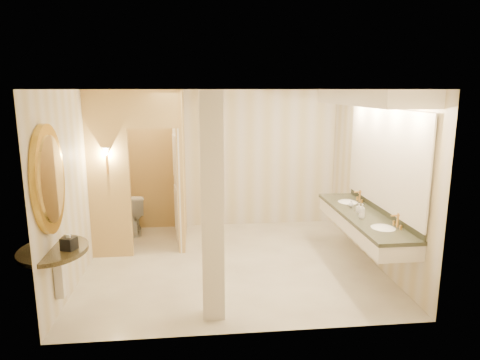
# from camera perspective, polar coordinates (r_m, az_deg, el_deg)

# --- Properties ---
(floor) EXTENTS (4.50, 4.50, 0.00)m
(floor) POSITION_cam_1_polar(r_m,az_deg,el_deg) (6.91, -1.05, -11.00)
(floor) COLOR white
(floor) RESTS_ON ground
(ceiling) EXTENTS (4.50, 4.50, 0.00)m
(ceiling) POSITION_cam_1_polar(r_m,az_deg,el_deg) (6.36, -1.14, 11.99)
(ceiling) COLOR white
(ceiling) RESTS_ON wall_back
(wall_back) EXTENTS (4.50, 0.02, 2.70)m
(wall_back) POSITION_cam_1_polar(r_m,az_deg,el_deg) (8.47, -2.26, 2.81)
(wall_back) COLOR beige
(wall_back) RESTS_ON floor
(wall_front) EXTENTS (4.50, 0.02, 2.70)m
(wall_front) POSITION_cam_1_polar(r_m,az_deg,el_deg) (4.58, 1.08, -5.17)
(wall_front) COLOR beige
(wall_front) RESTS_ON floor
(wall_left) EXTENTS (0.02, 4.00, 2.70)m
(wall_left) POSITION_cam_1_polar(r_m,az_deg,el_deg) (6.70, -20.63, -0.41)
(wall_left) COLOR beige
(wall_left) RESTS_ON floor
(wall_right) EXTENTS (0.02, 4.00, 2.70)m
(wall_right) POSITION_cam_1_polar(r_m,az_deg,el_deg) (7.06, 17.43, 0.41)
(wall_right) COLOR beige
(wall_right) RESTS_ON floor
(toilet_closet) EXTENTS (1.50, 1.55, 2.70)m
(toilet_closet) POSITION_cam_1_polar(r_m,az_deg,el_deg) (7.45, -10.29, 1.64)
(toilet_closet) COLOR #E3C077
(toilet_closet) RESTS_ON floor
(wall_sconce) EXTENTS (0.14, 0.14, 0.42)m
(wall_sconce) POSITION_cam_1_polar(r_m,az_deg,el_deg) (6.98, -17.41, 3.47)
(wall_sconce) COLOR gold
(wall_sconce) RESTS_ON toilet_closet
(vanity) EXTENTS (0.75, 2.70, 2.09)m
(vanity) POSITION_cam_1_polar(r_m,az_deg,el_deg) (6.54, 16.78, 2.06)
(vanity) COLOR white
(vanity) RESTS_ON floor
(console_shelf) EXTENTS (0.97, 0.97, 1.94)m
(console_shelf) POSITION_cam_1_polar(r_m,az_deg,el_deg) (5.39, -23.89, -3.66)
(console_shelf) COLOR black
(console_shelf) RESTS_ON floor
(pillar) EXTENTS (0.26, 0.26, 2.70)m
(pillar) POSITION_cam_1_polar(r_m,az_deg,el_deg) (4.96, -3.71, -3.83)
(pillar) COLOR white
(pillar) RESTS_ON floor
(tissue_box) EXTENTS (0.19, 0.19, 0.15)m
(tissue_box) POSITION_cam_1_polar(r_m,az_deg,el_deg) (5.39, -21.84, -7.88)
(tissue_box) COLOR black
(tissue_box) RESTS_ON console_shelf
(toilet) EXTENTS (0.51, 0.80, 0.77)m
(toilet) POSITION_cam_1_polar(r_m,az_deg,el_deg) (8.44, -14.06, -4.29)
(toilet) COLOR white
(toilet) RESTS_ON floor
(soap_bottle_a) EXTENTS (0.08, 0.08, 0.14)m
(soap_bottle_a) POSITION_cam_1_polar(r_m,az_deg,el_deg) (6.72, 15.56, -3.59)
(soap_bottle_a) COLOR beige
(soap_bottle_a) RESTS_ON vanity
(soap_bottle_b) EXTENTS (0.10, 0.10, 0.10)m
(soap_bottle_b) POSITION_cam_1_polar(r_m,az_deg,el_deg) (7.00, 14.60, -3.07)
(soap_bottle_b) COLOR silver
(soap_bottle_b) RESTS_ON vanity
(soap_bottle_c) EXTENTS (0.09, 0.09, 0.21)m
(soap_bottle_c) POSITION_cam_1_polar(r_m,az_deg,el_deg) (6.42, 15.96, -4.00)
(soap_bottle_c) COLOR #C6B28C
(soap_bottle_c) RESTS_ON vanity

